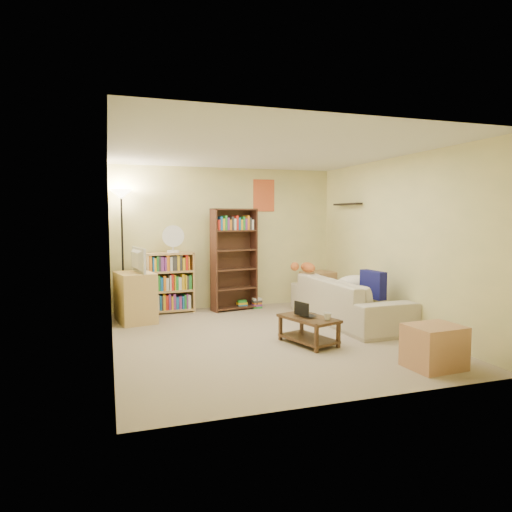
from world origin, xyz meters
name	(u,v)px	position (x,y,z in m)	size (l,w,h in m)	color
room	(268,218)	(0.00, 0.01, 1.62)	(4.50, 4.54, 2.52)	tan
sofa	(348,300)	(1.51, 0.51, 0.34)	(0.97, 2.35, 0.68)	beige
navy_pillow	(373,285)	(1.64, 0.01, 0.65)	(0.45, 0.13, 0.40)	navy
cream_blanket	(355,284)	(1.68, 0.57, 0.58)	(0.62, 0.45, 0.27)	white
tabby_cat	(306,267)	(1.19, 1.39, 0.77)	(0.53, 0.20, 0.18)	orange
coffee_table	(309,327)	(0.40, -0.45, 0.21)	(0.65, 0.88, 0.35)	#482E1B
laptop	(308,315)	(0.43, -0.38, 0.36)	(0.31, 0.39, 0.03)	black
laptop_screen	(301,309)	(0.32, -0.41, 0.46)	(0.01, 0.26, 0.18)	white
mug	(327,316)	(0.55, -0.68, 0.40)	(0.11, 0.11, 0.09)	silver
tv_remote	(300,312)	(0.41, -0.18, 0.36)	(0.04, 0.14, 0.02)	black
tv_stand	(135,297)	(-1.64, 1.52, 0.39)	(0.51, 0.72, 0.77)	tan
television	(134,260)	(-1.64, 1.52, 0.96)	(0.22, 0.67, 0.38)	black
tall_bookshelf	(234,257)	(0.06, 1.92, 0.94)	(0.83, 0.41, 1.77)	#45231A
short_bookshelf	(170,283)	(-1.04, 2.05, 0.51)	(0.81, 0.36, 1.03)	tan
desk_fan	(173,239)	(-0.98, 2.00, 1.26)	(0.37, 0.21, 0.46)	white
floor_lamp	(122,215)	(-1.80, 2.05, 1.66)	(0.35, 0.35, 2.08)	black
side_table	(319,288)	(1.72, 1.97, 0.30)	(0.53, 0.53, 0.61)	#B37957
end_cabinet	(434,347)	(1.31, -1.73, 0.23)	(0.56, 0.47, 0.47)	tan
book_stacks	(250,304)	(0.36, 1.95, 0.08)	(0.44, 0.18, 0.18)	red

